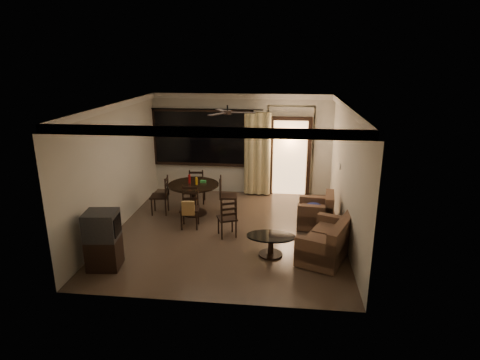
# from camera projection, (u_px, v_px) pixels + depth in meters

# --- Properties ---
(ground) EXTENTS (5.50, 5.50, 0.00)m
(ground) POSITION_uv_depth(u_px,v_px,m) (229.00, 231.00, 8.99)
(ground) COLOR #7F6651
(ground) RESTS_ON ground
(room_shell) EXTENTS (5.50, 6.70, 5.50)m
(room_shell) POSITION_uv_depth(u_px,v_px,m) (261.00, 136.00, 10.08)
(room_shell) COLOR beige
(room_shell) RESTS_ON ground
(dining_table) EXTENTS (1.23, 1.23, 0.99)m
(dining_table) POSITION_uv_depth(u_px,v_px,m) (194.00, 190.00, 9.84)
(dining_table) COLOR black
(dining_table) RESTS_ON ground
(dining_chair_west) EXTENTS (0.46, 0.46, 0.95)m
(dining_chair_west) POSITION_uv_depth(u_px,v_px,m) (160.00, 203.00, 9.94)
(dining_chair_west) COLOR black
(dining_chair_west) RESTS_ON ground
(dining_chair_east) EXTENTS (0.46, 0.46, 0.95)m
(dining_chair_east) POSITION_uv_depth(u_px,v_px,m) (228.00, 203.00, 9.93)
(dining_chair_east) COLOR black
(dining_chair_east) RESTS_ON ground
(dining_chair_south) EXTENTS (0.46, 0.51, 0.95)m
(dining_chair_south) POSITION_uv_depth(u_px,v_px,m) (190.00, 215.00, 9.11)
(dining_chair_south) COLOR black
(dining_chair_south) RESTS_ON ground
(dining_chair_north) EXTENTS (0.46, 0.46, 0.95)m
(dining_chair_north) POSITION_uv_depth(u_px,v_px,m) (198.00, 192.00, 10.68)
(dining_chair_north) COLOR black
(dining_chair_north) RESTS_ON ground
(tv_cabinet) EXTENTS (0.63, 0.58, 1.09)m
(tv_cabinet) POSITION_uv_depth(u_px,v_px,m) (103.00, 240.00, 7.29)
(tv_cabinet) COLOR black
(tv_cabinet) RESTS_ON ground
(sofa) EXTENTS (1.26, 1.63, 0.77)m
(sofa) POSITION_uv_depth(u_px,v_px,m) (329.00, 242.00, 7.76)
(sofa) COLOR #3F251D
(sofa) RESTS_ON ground
(armchair) EXTENTS (0.86, 0.86, 0.79)m
(armchair) POSITION_uv_depth(u_px,v_px,m) (318.00, 213.00, 9.14)
(armchair) COLOR #3F251D
(armchair) RESTS_ON ground
(coffee_table) EXTENTS (0.96, 0.57, 0.42)m
(coffee_table) POSITION_uv_depth(u_px,v_px,m) (271.00, 242.00, 7.82)
(coffee_table) COLOR black
(coffee_table) RESTS_ON ground
(side_chair) EXTENTS (0.50, 0.50, 0.87)m
(side_chair) POSITION_uv_depth(u_px,v_px,m) (227.00, 225.00, 8.67)
(side_chair) COLOR black
(side_chair) RESTS_ON ground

